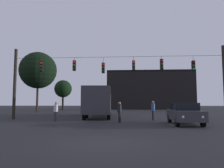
{
  "coord_description": "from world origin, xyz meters",
  "views": [
    {
      "loc": [
        0.93,
        -8.01,
        1.51
      ],
      "look_at": [
        -0.27,
        9.61,
        3.08
      ],
      "focal_mm": 34.06,
      "sensor_mm": 36.0,
      "label": 1
    }
  ],
  "objects_px": {
    "city_bus": "(99,100)",
    "car_near_right": "(184,113)",
    "pedestrian_crossing_left": "(120,111)",
    "tree_left_silhouette": "(63,89)",
    "pedestrian_crossing_right": "(56,110)",
    "pedestrian_crossing_center": "(153,109)",
    "tree_behind_building": "(38,70)"
  },
  "relations": [
    {
      "from": "city_bus",
      "to": "car_near_right",
      "type": "xyz_separation_m",
      "value": [
        7.06,
        -8.02,
        -1.07
      ]
    },
    {
      "from": "pedestrian_crossing_right",
      "to": "pedestrian_crossing_center",
      "type": "bearing_deg",
      "value": 11.72
    },
    {
      "from": "car_near_right",
      "to": "pedestrian_crossing_left",
      "type": "height_order",
      "value": "pedestrian_crossing_left"
    },
    {
      "from": "pedestrian_crossing_right",
      "to": "pedestrian_crossing_left",
      "type": "bearing_deg",
      "value": -5.53
    },
    {
      "from": "pedestrian_crossing_center",
      "to": "tree_behind_building",
      "type": "relative_size",
      "value": 0.16
    },
    {
      "from": "city_bus",
      "to": "car_near_right",
      "type": "bearing_deg",
      "value": -48.64
    },
    {
      "from": "car_near_right",
      "to": "pedestrian_crossing_right",
      "type": "bearing_deg",
      "value": 169.77
    },
    {
      "from": "city_bus",
      "to": "pedestrian_crossing_center",
      "type": "distance_m",
      "value": 7.07
    },
    {
      "from": "car_near_right",
      "to": "tree_left_silhouette",
      "type": "distance_m",
      "value": 33.91
    },
    {
      "from": "pedestrian_crossing_left",
      "to": "tree_left_silhouette",
      "type": "bearing_deg",
      "value": 115.11
    },
    {
      "from": "pedestrian_crossing_right",
      "to": "tree_behind_building",
      "type": "height_order",
      "value": "tree_behind_building"
    },
    {
      "from": "tree_left_silhouette",
      "to": "tree_behind_building",
      "type": "distance_m",
      "value": 9.17
    },
    {
      "from": "pedestrian_crossing_right",
      "to": "tree_behind_building",
      "type": "xyz_separation_m",
      "value": [
        -9.56,
        18.46,
        6.26
      ]
    },
    {
      "from": "city_bus",
      "to": "pedestrian_crossing_left",
      "type": "distance_m",
      "value": 7.26
    },
    {
      "from": "city_bus",
      "to": "tree_behind_building",
      "type": "relative_size",
      "value": 1.08
    },
    {
      "from": "pedestrian_crossing_left",
      "to": "tree_left_silhouette",
      "type": "height_order",
      "value": "tree_left_silhouette"
    },
    {
      "from": "city_bus",
      "to": "pedestrian_crossing_center",
      "type": "relative_size",
      "value": 6.64
    },
    {
      "from": "car_near_right",
      "to": "pedestrian_crossing_center",
      "type": "xyz_separation_m",
      "value": [
        -1.75,
        3.45,
        0.15
      ]
    },
    {
      "from": "city_bus",
      "to": "pedestrian_crossing_right",
      "type": "distance_m",
      "value": 6.9
    },
    {
      "from": "city_bus",
      "to": "pedestrian_crossing_left",
      "type": "height_order",
      "value": "city_bus"
    },
    {
      "from": "pedestrian_crossing_left",
      "to": "pedestrian_crossing_center",
      "type": "bearing_deg",
      "value": 37.43
    },
    {
      "from": "pedestrian_crossing_right",
      "to": "tree_left_silhouette",
      "type": "relative_size",
      "value": 0.25
    },
    {
      "from": "tree_left_silhouette",
      "to": "pedestrian_crossing_center",
      "type": "bearing_deg",
      "value": -58.14
    },
    {
      "from": "pedestrian_crossing_left",
      "to": "city_bus",
      "type": "bearing_deg",
      "value": 110.04
    },
    {
      "from": "pedestrian_crossing_center",
      "to": "tree_left_silhouette",
      "type": "distance_m",
      "value": 30.06
    },
    {
      "from": "tree_behind_building",
      "to": "car_near_right",
      "type": "bearing_deg",
      "value": -46.22
    },
    {
      "from": "pedestrian_crossing_left",
      "to": "pedestrian_crossing_right",
      "type": "distance_m",
      "value": 5.25
    },
    {
      "from": "city_bus",
      "to": "tree_left_silhouette",
      "type": "relative_size",
      "value": 1.76
    },
    {
      "from": "car_near_right",
      "to": "pedestrian_crossing_center",
      "type": "distance_m",
      "value": 3.87
    },
    {
      "from": "city_bus",
      "to": "tree_behind_building",
      "type": "height_order",
      "value": "tree_behind_building"
    },
    {
      "from": "tree_left_silhouette",
      "to": "pedestrian_crossing_right",
      "type": "bearing_deg",
      "value": -74.14
    },
    {
      "from": "city_bus",
      "to": "pedestrian_crossing_center",
      "type": "height_order",
      "value": "city_bus"
    }
  ]
}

